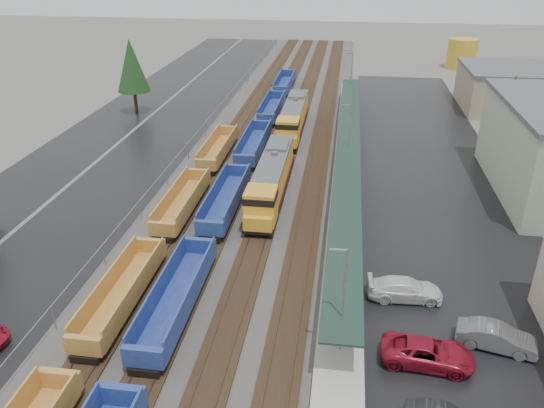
{
  "coord_description": "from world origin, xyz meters",
  "views": [
    {
      "loc": [
        8.92,
        -5.96,
        23.51
      ],
      "look_at": [
        2.79,
        37.14,
        2.0
      ],
      "focal_mm": 35.0,
      "sensor_mm": 36.0,
      "label": 1
    }
  ],
  "objects": [
    {
      "name": "tree_west_far",
      "position": [
        -23.0,
        70.0,
        7.12
      ],
      "size": [
        4.84,
        4.84,
        11.0
      ],
      "color": "#332316",
      "rests_on": "ground"
    },
    {
      "name": "parked_car_east_c",
      "position": [
        14.06,
        27.0,
        0.79
      ],
      "size": [
        2.55,
        5.58,
        1.58
      ],
      "primitive_type": "imported",
      "rotation": [
        0.0,
        0.0,
        1.63
      ],
      "color": "silver",
      "rests_on": "ground"
    },
    {
      "name": "tree_east",
      "position": [
        28.0,
        58.0,
        6.47
      ],
      "size": [
        4.4,
        4.4,
        10.0
      ],
      "color": "#332316",
      "rests_on": "ground"
    },
    {
      "name": "locomotive_trail",
      "position": [
        2.0,
        63.09,
        2.23
      ],
      "size": [
        2.77,
        18.26,
        4.13
      ],
      "color": "black",
      "rests_on": "ground"
    },
    {
      "name": "east_commuter_lot",
      "position": [
        19.0,
        50.0,
        0.01
      ],
      "size": [
        16.0,
        100.0,
        0.02
      ],
      "primitive_type": "cube",
      "color": "black",
      "rests_on": "ground"
    },
    {
      "name": "distant_hills",
      "position": [
        44.79,
        210.68,
        0.0
      ],
      "size": [
        301.0,
        140.0,
        25.2
      ],
      "color": "#53634D",
      "rests_on": "ground"
    },
    {
      "name": "locomotive_lead",
      "position": [
        2.0,
        42.09,
        2.23
      ],
      "size": [
        2.77,
        18.26,
        4.13
      ],
      "color": "black",
      "rests_on": "ground"
    },
    {
      "name": "west_road",
      "position": [
        -25.0,
        60.0,
        0.01
      ],
      "size": [
        9.0,
        160.0,
        0.02
      ],
      "primitive_type": "cube",
      "color": "black",
      "rests_on": "ground"
    },
    {
      "name": "storage_tank",
      "position": [
        32.02,
        110.28,
        2.95
      ],
      "size": [
        5.91,
        5.91,
        5.91
      ],
      "primitive_type": "cylinder",
      "color": "gold",
      "rests_on": "ground"
    },
    {
      "name": "station_platform",
      "position": [
        9.5,
        50.01,
        0.73
      ],
      "size": [
        3.0,
        80.0,
        8.0
      ],
      "color": "#9E9B93",
      "rests_on": "ground"
    },
    {
      "name": "parked_car_east_e",
      "position": [
        19.42,
        22.41,
        0.82
      ],
      "size": [
        2.81,
        5.21,
        1.63
      ],
      "primitive_type": "imported",
      "rotation": [
        0.0,
        0.0,
        1.34
      ],
      "color": "#5B5E60",
      "rests_on": "ground"
    },
    {
      "name": "chainlink_fence",
      "position": [
        -9.5,
        58.44,
        1.61
      ],
      "size": [
        0.08,
        160.04,
        2.02
      ],
      "color": "gray",
      "rests_on": "ground"
    },
    {
      "name": "well_string_yellow",
      "position": [
        -6.0,
        23.27,
        1.1
      ],
      "size": [
        2.45,
        71.82,
        2.17
      ],
      "color": "#A56F2D",
      "rests_on": "ground"
    },
    {
      "name": "trackbed",
      "position": [
        -0.0,
        60.0,
        0.16
      ],
      "size": [
        14.6,
        160.0,
        0.22
      ],
      "color": "black",
      "rests_on": "ground"
    },
    {
      "name": "ballast_strip",
      "position": [
        0.0,
        60.0,
        0.04
      ],
      "size": [
        20.0,
        160.0,
        0.08
      ],
      "primitive_type": "cube",
      "color": "#302D2B",
      "rests_on": "ground"
    },
    {
      "name": "well_string_blue",
      "position": [
        -2.0,
        39.13,
        1.15
      ],
      "size": [
        2.58,
        109.13,
        2.29
      ],
      "color": "navy",
      "rests_on": "ground"
    },
    {
      "name": "parked_car_east_b",
      "position": [
        14.88,
        20.34,
        0.79
      ],
      "size": [
        3.08,
        5.89,
        1.58
      ],
      "primitive_type": "imported",
      "rotation": [
        0.0,
        0.0,
        1.49
      ],
      "color": "maroon",
      "rests_on": "ground"
    },
    {
      "name": "west_parking_lot",
      "position": [
        -15.0,
        60.0,
        0.01
      ],
      "size": [
        10.0,
        160.0,
        0.02
      ],
      "primitive_type": "cube",
      "color": "black",
      "rests_on": "ground"
    }
  ]
}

